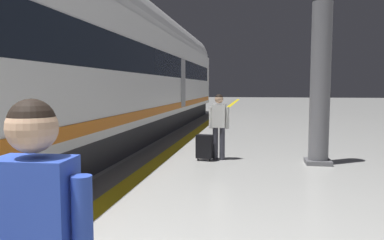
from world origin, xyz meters
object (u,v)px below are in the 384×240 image
object	(u,v)px
high_speed_train	(72,56)
platform_pillar	(320,88)
passenger_near	(219,122)
suitcase_near	(205,147)

from	to	relation	value
high_speed_train	platform_pillar	bearing A→B (deg)	0.61
high_speed_train	platform_pillar	size ratio (longest dim) A/B	9.70
passenger_near	platform_pillar	distance (m)	2.41
passenger_near	suitcase_near	distance (m)	0.68
platform_pillar	suitcase_near	bearing A→B (deg)	-178.67
high_speed_train	suitcase_near	size ratio (longest dim) A/B	56.69
suitcase_near	platform_pillar	distance (m)	2.94
high_speed_train	suitcase_near	xyz separation A→B (m)	(3.29, 0.00, -2.17)
high_speed_train	suitcase_near	distance (m)	3.94
high_speed_train	passenger_near	world-z (taller)	high_speed_train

